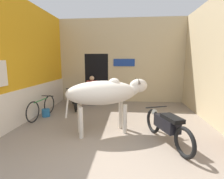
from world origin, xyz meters
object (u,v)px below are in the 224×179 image
object	(u,v)px
bicycle	(42,108)
cow	(106,93)
motorcycle_far	(74,98)
plastic_stool	(87,98)
shopkeeper_seated	(92,90)
bucket	(46,113)
motorcycle_near	(167,126)

from	to	relation	value
bicycle	cow	bearing A→B (deg)	-23.98
motorcycle_far	bicycle	size ratio (longest dim) A/B	1.09
plastic_stool	shopkeeper_seated	bearing A→B (deg)	-37.68
bicycle	plastic_stool	bearing A→B (deg)	63.60
bicycle	plastic_stool	xyz separation A→B (m)	(1.04, 2.09, -0.09)
plastic_stool	motorcycle_far	bearing A→B (deg)	-115.99
cow	bucket	xyz separation A→B (m)	(-2.20, 1.11, -0.93)
shopkeeper_seated	motorcycle_far	bearing A→B (deg)	-138.22
bicycle	bucket	distance (m)	0.24
motorcycle_far	bucket	bearing A→B (deg)	-115.49
bicycle	plastic_stool	size ratio (longest dim) A/B	3.40
cow	bicycle	xyz separation A→B (m)	(-2.28, 1.02, -0.72)
motorcycle_near	bucket	world-z (taller)	motorcycle_near
bicycle	bucket	bearing A→B (deg)	50.87
cow	bicycle	distance (m)	2.60
shopkeeper_seated	plastic_stool	size ratio (longest dim) A/B	2.61
motorcycle_near	bicycle	world-z (taller)	motorcycle_near
plastic_stool	bucket	size ratio (longest dim) A/B	1.82
motorcycle_near	plastic_stool	bearing A→B (deg)	127.02
cow	motorcycle_far	size ratio (longest dim) A/B	1.25
cow	shopkeeper_seated	xyz separation A→B (m)	(-0.99, 2.91, -0.41)
cow	plastic_stool	xyz separation A→B (m)	(-1.24, 3.11, -0.80)
motorcycle_near	shopkeeper_seated	world-z (taller)	shopkeeper_seated
shopkeeper_seated	bucket	world-z (taller)	shopkeeper_seated
motorcycle_far	plastic_stool	world-z (taller)	motorcycle_far
cow	motorcycle_near	xyz separation A→B (m)	(1.46, -0.48, -0.64)
shopkeeper_seated	plastic_stool	distance (m)	0.51
motorcycle_far	shopkeeper_seated	distance (m)	0.86
plastic_stool	bucket	world-z (taller)	plastic_stool
motorcycle_far	plastic_stool	bearing A→B (deg)	64.01
bicycle	bucket	size ratio (longest dim) A/B	6.19
motorcycle_near	plastic_stool	xyz separation A→B (m)	(-2.70, 3.59, -0.17)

